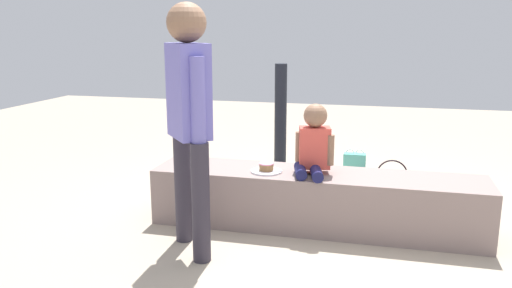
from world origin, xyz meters
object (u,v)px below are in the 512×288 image
object	(u,v)px
child_seated	(314,144)
water_bottle_far_side	(308,182)
party_cup_red	(339,203)
cake_box_white	(202,186)
cake_plate	(266,169)
adult_standing	(189,107)
handbag_black_leather	(391,187)
gift_bag	(354,171)
water_bottle_near_gift	(279,190)

from	to	relation	value
child_seated	water_bottle_far_side	xyz separation A→B (m)	(-0.14, 0.78, -0.51)
party_cup_red	cake_box_white	bearing A→B (deg)	177.16
cake_plate	cake_box_white	world-z (taller)	cake_plate
child_seated	cake_box_white	size ratio (longest dim) A/B	1.44
adult_standing	child_seated	bearing A→B (deg)	39.03
party_cup_red	handbag_black_leather	size ratio (longest dim) A/B	0.27
child_seated	water_bottle_far_side	distance (m)	0.95
child_seated	cake_box_white	bearing A→B (deg)	153.13
cake_plate	party_cup_red	bearing A→B (deg)	45.74
water_bottle_far_side	gift_bag	bearing A→B (deg)	27.68
water_bottle_far_side	child_seated	bearing A→B (deg)	-79.68
child_seated	party_cup_red	distance (m)	0.74
water_bottle_near_gift	cake_box_white	distance (m)	0.68
adult_standing	handbag_black_leather	world-z (taller)	adult_standing
water_bottle_far_side	party_cup_red	bearing A→B (deg)	-47.99
child_seated	adult_standing	distance (m)	0.93
party_cup_red	water_bottle_far_side	bearing A→B (deg)	132.01
child_seated	adult_standing	bearing A→B (deg)	-140.97
child_seated	cake_box_white	distance (m)	1.25
water_bottle_near_gift	water_bottle_far_side	world-z (taller)	water_bottle_near_gift
adult_standing	party_cup_red	bearing A→B (deg)	50.18
adult_standing	party_cup_red	xyz separation A→B (m)	(0.84, 1.00, -0.87)
water_bottle_far_side	adult_standing	bearing A→B (deg)	-111.99
adult_standing	handbag_black_leather	bearing A→B (deg)	46.18
adult_standing	party_cup_red	distance (m)	1.57
cake_box_white	handbag_black_leather	bearing A→B (deg)	8.00
gift_bag	water_bottle_near_gift	world-z (taller)	gift_bag
adult_standing	cake_plate	distance (m)	0.80
gift_bag	cake_box_white	xyz separation A→B (m)	(-1.24, -0.47, -0.09)
handbag_black_leather	cake_box_white	bearing A→B (deg)	-172.00
water_bottle_near_gift	party_cup_red	distance (m)	0.49
water_bottle_far_side	party_cup_red	world-z (taller)	water_bottle_far_side
gift_bag	child_seated	bearing A→B (deg)	-103.29
adult_standing	cake_box_white	xyz separation A→B (m)	(-0.32, 1.06, -0.85)
cake_box_white	handbag_black_leather	xyz separation A→B (m)	(1.55, 0.22, 0.05)
gift_bag	water_bottle_near_gift	size ratio (longest dim) A/B	1.60
adult_standing	gift_bag	size ratio (longest dim) A/B	4.26
adult_standing	gift_bag	distance (m)	1.94
adult_standing	cake_plate	xyz separation A→B (m)	(0.36, 0.51, -0.50)
water_bottle_near_gift	party_cup_red	bearing A→B (deg)	-2.00
child_seated	cake_plate	size ratio (longest dim) A/B	2.16
gift_bag	water_bottle_far_side	xyz separation A→B (m)	(-0.37, -0.20, -0.07)
cake_plate	water_bottle_far_side	xyz separation A→B (m)	(0.18, 0.82, -0.32)
adult_standing	water_bottle_near_gift	bearing A→B (deg)	70.91
cake_box_white	child_seated	bearing A→B (deg)	-26.87
water_bottle_near_gift	cake_plate	bearing A→B (deg)	-89.17
gift_bag	cake_box_white	size ratio (longest dim) A/B	1.07
adult_standing	cake_plate	size ratio (longest dim) A/B	6.79
party_cup_red	cake_box_white	world-z (taller)	cake_box_white
child_seated	cake_plate	bearing A→B (deg)	-173.38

